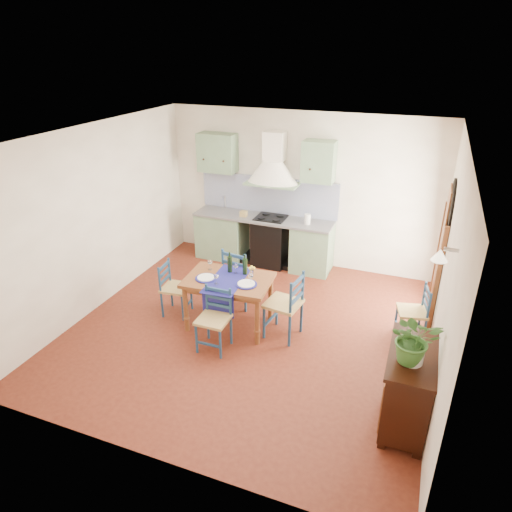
# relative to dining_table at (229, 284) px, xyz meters

# --- Properties ---
(floor) EXTENTS (5.00, 5.00, 0.00)m
(floor) POSITION_rel_dining_table_xyz_m (0.32, 0.00, -0.69)
(floor) COLOR #4B1910
(floor) RESTS_ON ground
(back_wall) EXTENTS (5.00, 0.96, 2.80)m
(back_wall) POSITION_rel_dining_table_xyz_m (-0.15, 2.30, 0.36)
(back_wall) COLOR white
(back_wall) RESTS_ON ground
(right_wall) EXTENTS (0.26, 5.00, 2.80)m
(right_wall) POSITION_rel_dining_table_xyz_m (2.81, 0.28, 0.65)
(right_wall) COLOR white
(right_wall) RESTS_ON ground
(left_wall) EXTENTS (0.04, 5.00, 2.80)m
(left_wall) POSITION_rel_dining_table_xyz_m (-2.18, 0.00, 0.71)
(left_wall) COLOR white
(left_wall) RESTS_ON ground
(ceiling) EXTENTS (5.00, 5.00, 0.01)m
(ceiling) POSITION_rel_dining_table_xyz_m (0.32, 0.00, 2.12)
(ceiling) COLOR silver
(ceiling) RESTS_ON back_wall
(dining_table) EXTENTS (1.27, 0.96, 1.09)m
(dining_table) POSITION_rel_dining_table_xyz_m (0.00, 0.00, 0.00)
(dining_table) COLOR brown
(dining_table) RESTS_ON ground
(chair_near) EXTENTS (0.41, 0.41, 0.88)m
(chair_near) POSITION_rel_dining_table_xyz_m (0.04, -0.57, -0.23)
(chair_near) COLOR navy
(chair_near) RESTS_ON ground
(chair_far) EXTENTS (0.52, 0.52, 0.99)m
(chair_far) POSITION_rel_dining_table_xyz_m (-0.09, 0.61, -0.17)
(chair_far) COLOR navy
(chair_far) RESTS_ON ground
(chair_left) EXTENTS (0.43, 0.43, 0.85)m
(chair_left) POSITION_rel_dining_table_xyz_m (-0.92, 0.00, -0.25)
(chair_left) COLOR navy
(chair_left) RESTS_ON ground
(chair_right) EXTENTS (0.52, 0.52, 0.99)m
(chair_right) POSITION_rel_dining_table_xyz_m (0.85, 0.03, -0.17)
(chair_right) COLOR navy
(chair_right) RESTS_ON ground
(chair_spare) EXTENTS (0.47, 0.47, 0.83)m
(chair_spare) POSITION_rel_dining_table_xyz_m (2.55, 0.62, -0.26)
(chair_spare) COLOR navy
(chair_spare) RESTS_ON ground
(sideboard) EXTENTS (0.50, 1.05, 0.94)m
(sideboard) POSITION_rel_dining_table_xyz_m (2.58, -1.07, -0.18)
(sideboard) COLOR black
(sideboard) RESTS_ON ground
(potted_plant) EXTENTS (0.57, 0.52, 0.54)m
(potted_plant) POSITION_rel_dining_table_xyz_m (2.56, -1.22, 0.52)
(potted_plant) COLOR #356A29
(potted_plant) RESTS_ON sideboard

